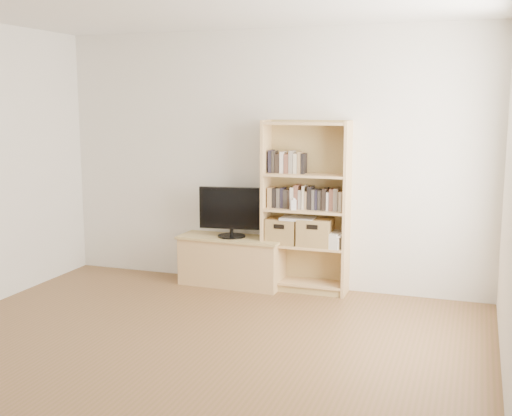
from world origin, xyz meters
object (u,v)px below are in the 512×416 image
at_px(basket_right, 315,232).
at_px(bookshelf, 306,207).
at_px(television, 231,212).
at_px(baby_monitor, 294,205).
at_px(laptop, 298,218).
at_px(basket_left, 283,231).
at_px(tv_stand, 232,262).

bearing_deg(basket_right, bookshelf, 177.44).
xyz_separation_m(television, baby_monitor, (0.67, -0.05, 0.12)).
xyz_separation_m(basket_right, laptop, (-0.17, -0.02, 0.13)).
height_order(basket_left, laptop, laptop).
distance_m(bookshelf, basket_right, 0.26).
bearing_deg(baby_monitor, laptop, 59.41).
bearing_deg(baby_monitor, bookshelf, 32.87).
relative_size(television, basket_left, 2.17).
bearing_deg(basket_left, baby_monitor, -31.28).
height_order(television, baby_monitor, television).
bearing_deg(laptop, baby_monitor, -109.76).
bearing_deg(bookshelf, laptop, -162.88).
height_order(television, basket_right, television).
relative_size(television, basket_right, 2.02).
distance_m(bookshelf, basket_left, 0.34).
height_order(tv_stand, basket_left, basket_left).
height_order(television, basket_left, television).
bearing_deg(tv_stand, laptop, 3.69).
bearing_deg(laptop, basket_left, 172.55).
distance_m(baby_monitor, laptop, 0.16).
bearing_deg(television, basket_right, -5.65).
bearing_deg(tv_stand, television, 0.00).
bearing_deg(bookshelf, basket_right, -2.60).
bearing_deg(tv_stand, basket_left, 5.96).
relative_size(tv_stand, laptop, 3.18).
distance_m(tv_stand, laptop, 0.86).
xyz_separation_m(television, basket_left, (0.54, 0.04, -0.17)).
bearing_deg(basket_right, television, -177.49).
relative_size(tv_stand, basket_right, 3.21).
height_order(baby_monitor, basket_right, baby_monitor).
bearing_deg(laptop, tv_stand, -179.61).
bearing_deg(basket_right, laptop, -174.42).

